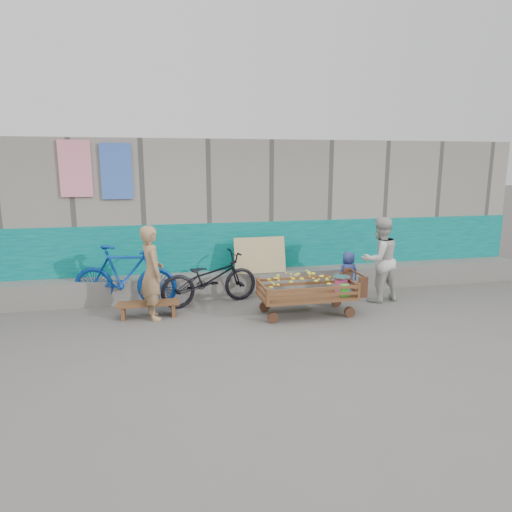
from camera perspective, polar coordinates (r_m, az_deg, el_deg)
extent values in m
plane|color=#5C5954|center=(6.90, 2.24, -10.13)|extent=(80.00, 80.00, 0.00)
cube|color=gray|center=(10.48, -3.44, 5.79)|extent=(12.00, 3.00, 3.00)
cube|color=#006B70|center=(9.12, -1.86, -0.14)|extent=(12.00, 0.03, 1.40)
cube|color=slate|center=(9.01, -1.56, -3.40)|extent=(12.00, 0.50, 0.45)
cube|color=tan|center=(8.81, 0.49, 0.11)|extent=(1.00, 0.19, 0.68)
cube|color=pink|center=(8.86, -21.66, 10.12)|extent=(0.55, 0.03, 1.00)
cube|color=#416BD6|center=(8.78, -17.05, 10.09)|extent=(0.55, 0.03, 1.00)
cube|color=#582E1D|center=(7.83, 6.34, -4.95)|extent=(1.60, 0.80, 0.04)
cylinder|color=#3D2819|center=(7.46, 2.13, -7.72)|extent=(0.18, 0.05, 0.18)
cube|color=#582E1D|center=(7.24, 1.49, -5.06)|extent=(0.04, 0.04, 0.25)
cylinder|color=#3D2819|center=(8.00, 1.06, -6.37)|extent=(0.18, 0.05, 0.18)
cube|color=#582E1D|center=(7.94, 0.18, -3.55)|extent=(0.04, 0.04, 0.25)
cylinder|color=#3D2819|center=(7.88, 11.63, -6.87)|extent=(0.18, 0.05, 0.18)
cube|color=#582E1D|center=(7.75, 12.71, -4.23)|extent=(0.04, 0.04, 0.25)
cylinder|color=#3D2819|center=(8.40, 9.99, -5.66)|extent=(0.18, 0.05, 0.18)
cube|color=#582E1D|center=(8.40, 10.55, -2.90)|extent=(0.04, 0.04, 0.25)
cube|color=#582E1D|center=(7.47, 7.29, -4.91)|extent=(1.55, 0.04, 0.04)
cube|color=#582E1D|center=(7.44, 7.31, -4.12)|extent=(1.55, 0.04, 0.04)
cube|color=#582E1D|center=(8.14, 5.51, -3.47)|extent=(1.55, 0.04, 0.04)
cube|color=#582E1D|center=(8.12, 5.53, -2.74)|extent=(1.55, 0.04, 0.04)
cube|color=#582E1D|center=(7.59, 0.81, -4.53)|extent=(0.04, 0.75, 0.04)
cube|color=#582E1D|center=(7.57, 0.81, -3.75)|extent=(0.04, 0.75, 0.04)
cube|color=#582E1D|center=(8.08, 11.57, -3.78)|extent=(0.04, 0.75, 0.04)
cube|color=#582E1D|center=(8.05, 11.61, -3.05)|extent=(0.04, 0.75, 0.04)
cylinder|color=#3D2819|center=(8.09, 12.67, -2.18)|extent=(0.04, 0.71, 0.04)
cube|color=#3D2819|center=(8.39, 11.30, -2.69)|extent=(0.16, 0.04, 0.36)
cube|color=#3D2819|center=(7.82, 13.23, -3.84)|extent=(0.16, 0.04, 0.36)
ellipsoid|color=#FFF43A|center=(7.75, 5.75, -3.45)|extent=(1.16, 0.62, 0.39)
cylinder|color=#FF509D|center=(8.01, 10.59, -3.67)|extent=(0.21, 0.21, 0.23)
cylinder|color=silver|center=(7.98, 10.63, -2.81)|extent=(0.03, 0.03, 0.05)
cylinder|color=silver|center=(7.97, 10.63, -2.56)|extent=(0.30, 0.30, 0.02)
cube|color=green|center=(7.78, 11.00, -4.22)|extent=(0.14, 0.11, 0.20)
cube|color=#582E1D|center=(7.90, -13.33, -5.79)|extent=(1.03, 0.31, 0.04)
cube|color=#582E1D|center=(7.96, -16.26, -6.82)|extent=(0.06, 0.29, 0.21)
cube|color=#582E1D|center=(7.94, -10.31, -6.58)|extent=(0.06, 0.29, 0.21)
imported|color=#9F7A53|center=(7.69, -12.89, -2.04)|extent=(0.50, 0.64, 1.56)
imported|color=silver|center=(8.75, 15.19, -0.43)|extent=(0.87, 0.74, 1.59)
imported|color=#37459A|center=(9.03, 11.45, -2.19)|extent=(0.46, 0.33, 0.88)
imported|color=black|center=(8.36, -5.81, -2.84)|extent=(1.92, 1.04, 0.96)
imported|color=#0C3A9D|center=(8.50, -16.07, -2.44)|extent=(1.94, 0.97, 1.12)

